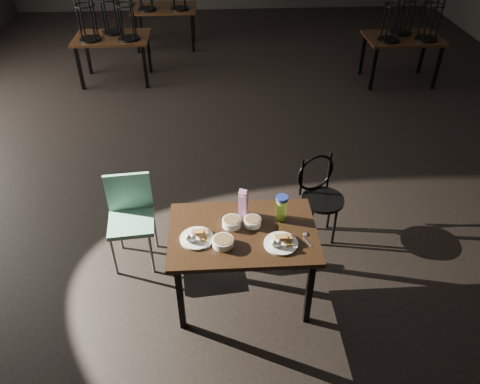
{
  "coord_description": "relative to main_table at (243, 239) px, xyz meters",
  "views": [
    {
      "loc": [
        -0.4,
        -5.69,
        3.28
      ],
      "look_at": [
        -0.22,
        -2.48,
        0.85
      ],
      "focal_mm": 35.0,
      "sensor_mm": 36.0,
      "label": 1
    }
  ],
  "objects": [
    {
      "name": "bentwood_chair",
      "position": [
        0.81,
        0.79,
        -0.15
      ],
      "size": [
        0.46,
        0.46,
        0.88
      ],
      "rotation": [
        0.0,
        0.0,
        0.35
      ],
      "color": "black",
      "rests_on": "ground"
    },
    {
      "name": "bowl_near",
      "position": [
        -0.09,
        0.08,
        0.11
      ],
      "size": [
        0.16,
        0.16,
        0.06
      ],
      "color": "white",
      "rests_on": "main_table"
    },
    {
      "name": "bg_table_far",
      "position": [
        -1.08,
        6.35,
        0.08
      ],
      "size": [
        1.2,
        0.8,
        1.48
      ],
      "color": "black",
      "rests_on": "ground"
    },
    {
      "name": "bowl_big",
      "position": [
        -0.17,
        -0.14,
        0.11
      ],
      "size": [
        0.17,
        0.17,
        0.06
      ],
      "color": "white",
      "rests_on": "main_table"
    },
    {
      "name": "juice_carton",
      "position": [
        0.02,
        0.22,
        0.2
      ],
      "size": [
        0.09,
        0.09,
        0.27
      ],
      "color": "#981B81",
      "rests_on": "main_table"
    },
    {
      "name": "bg_table_left",
      "position": [
        -1.81,
        4.78,
        0.11
      ],
      "size": [
        1.2,
        0.8,
        1.48
      ],
      "color": "black",
      "rests_on": "ground"
    },
    {
      "name": "spoon",
      "position": [
        0.5,
        -0.07,
        0.08
      ],
      "size": [
        0.06,
        0.18,
        0.01
      ],
      "color": "silver",
      "rests_on": "main_table"
    },
    {
      "name": "water_bottle",
      "position": [
        0.33,
        0.15,
        0.19
      ],
      "size": [
        0.11,
        0.11,
        0.22
      ],
      "color": "#AAE443",
      "rests_on": "main_table"
    },
    {
      "name": "plate_left",
      "position": [
        -0.37,
        -0.07,
        0.1
      ],
      "size": [
        0.27,
        0.27,
        0.09
      ],
      "color": "white",
      "rests_on": "main_table"
    },
    {
      "name": "bowl_far",
      "position": [
        0.08,
        0.08,
        0.11
      ],
      "size": [
        0.14,
        0.14,
        0.06
      ],
      "color": "white",
      "rests_on": "main_table"
    },
    {
      "name": "school_chair",
      "position": [
        -1.0,
        0.56,
        -0.14
      ],
      "size": [
        0.45,
        0.45,
        0.89
      ],
      "rotation": [
        0.0,
        0.0,
        0.1
      ],
      "color": "#669E88",
      "rests_on": "ground"
    },
    {
      "name": "plate_right",
      "position": [
        0.29,
        -0.17,
        0.1
      ],
      "size": [
        0.27,
        0.27,
        0.09
      ],
      "color": "white",
      "rests_on": "main_table"
    },
    {
      "name": "bg_table_right",
      "position": [
        2.87,
        4.48,
        0.11
      ],
      "size": [
        1.2,
        0.8,
        1.48
      ],
      "color": "black",
      "rests_on": "ground"
    },
    {
      "name": "main_table",
      "position": [
        0.0,
        0.0,
        0.0
      ],
      "size": [
        1.2,
        0.8,
        0.75
      ],
      "color": "black",
      "rests_on": "ground"
    }
  ]
}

